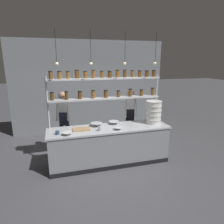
{
  "coord_description": "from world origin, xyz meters",
  "views": [
    {
      "loc": [
        -1.17,
        -4.4,
        2.49
      ],
      "look_at": [
        0.12,
        0.2,
        1.25
      ],
      "focal_mm": 32.0,
      "sensor_mm": 36.0,
      "label": 1
    }
  ],
  "objects_px": {
    "chef_center": "(130,115)",
    "prep_bowl_near_right": "(96,125)",
    "prep_bowl_center_back": "(114,123)",
    "prep_bowl_center_front": "(118,129)",
    "serving_cup_front": "(100,129)",
    "container_stack": "(154,112)",
    "spice_shelf_unit": "(106,89)",
    "prep_bowl_near_left": "(67,134)",
    "serving_cup_by_board": "(57,133)",
    "chef_left": "(64,119)",
    "cutting_board": "(81,129)"
  },
  "relations": [
    {
      "from": "chef_center",
      "to": "prep_bowl_near_right",
      "type": "distance_m",
      "value": 1.14
    },
    {
      "from": "chef_center",
      "to": "prep_bowl_center_back",
      "type": "bearing_deg",
      "value": -130.07
    },
    {
      "from": "prep_bowl_center_front",
      "to": "prep_bowl_center_back",
      "type": "bearing_deg",
      "value": 86.72
    },
    {
      "from": "serving_cup_front",
      "to": "container_stack",
      "type": "bearing_deg",
      "value": 7.87
    },
    {
      "from": "spice_shelf_unit",
      "to": "container_stack",
      "type": "xyz_separation_m",
      "value": [
        1.18,
        -0.29,
        -0.6
      ]
    },
    {
      "from": "prep_bowl_near_left",
      "to": "serving_cup_by_board",
      "type": "relative_size",
      "value": 2.63
    },
    {
      "from": "chef_left",
      "to": "serving_cup_by_board",
      "type": "height_order",
      "value": "chef_left"
    },
    {
      "from": "cutting_board",
      "to": "container_stack",
      "type": "bearing_deg",
      "value": 0.5
    },
    {
      "from": "prep_bowl_near_right",
      "to": "serving_cup_front",
      "type": "bearing_deg",
      "value": -88.59
    },
    {
      "from": "chef_left",
      "to": "prep_bowl_near_left",
      "type": "bearing_deg",
      "value": -74.77
    },
    {
      "from": "prep_bowl_near_left",
      "to": "prep_bowl_center_back",
      "type": "bearing_deg",
      "value": 21.18
    },
    {
      "from": "cutting_board",
      "to": "prep_bowl_near_left",
      "type": "relative_size",
      "value": 1.78
    },
    {
      "from": "spice_shelf_unit",
      "to": "prep_bowl_center_front",
      "type": "height_order",
      "value": "spice_shelf_unit"
    },
    {
      "from": "spice_shelf_unit",
      "to": "serving_cup_front",
      "type": "height_order",
      "value": "spice_shelf_unit"
    },
    {
      "from": "cutting_board",
      "to": "serving_cup_front",
      "type": "height_order",
      "value": "serving_cup_front"
    },
    {
      "from": "chef_center",
      "to": "prep_bowl_center_front",
      "type": "distance_m",
      "value": 1.05
    },
    {
      "from": "chef_center",
      "to": "container_stack",
      "type": "height_order",
      "value": "chef_center"
    },
    {
      "from": "prep_bowl_near_left",
      "to": "prep_bowl_near_right",
      "type": "height_order",
      "value": "prep_bowl_near_right"
    },
    {
      "from": "prep_bowl_center_back",
      "to": "chef_center",
      "type": "bearing_deg",
      "value": 34.96
    },
    {
      "from": "cutting_board",
      "to": "chef_center",
      "type": "bearing_deg",
      "value": 23.37
    },
    {
      "from": "chef_center",
      "to": "chef_left",
      "type": "bearing_deg",
      "value": -171.33
    },
    {
      "from": "spice_shelf_unit",
      "to": "prep_bowl_near_left",
      "type": "bearing_deg",
      "value": -151.02
    },
    {
      "from": "prep_bowl_center_back",
      "to": "serving_cup_by_board",
      "type": "distance_m",
      "value": 1.44
    },
    {
      "from": "chef_center",
      "to": "prep_bowl_near_left",
      "type": "bearing_deg",
      "value": -138.88
    },
    {
      "from": "prep_bowl_center_front",
      "to": "serving_cup_front",
      "type": "distance_m",
      "value": 0.43
    },
    {
      "from": "prep_bowl_center_back",
      "to": "chef_left",
      "type": "bearing_deg",
      "value": 153.14
    },
    {
      "from": "container_stack",
      "to": "serving_cup_by_board",
      "type": "xyz_separation_m",
      "value": [
        -2.39,
        -0.18,
        -0.25
      ]
    },
    {
      "from": "spice_shelf_unit",
      "to": "prep_bowl_center_back",
      "type": "xyz_separation_m",
      "value": [
        0.18,
        -0.1,
        -0.85
      ]
    },
    {
      "from": "container_stack",
      "to": "prep_bowl_near_right",
      "type": "xyz_separation_m",
      "value": [
        -1.45,
        0.15,
        -0.25
      ]
    },
    {
      "from": "container_stack",
      "to": "prep_bowl_near_left",
      "type": "relative_size",
      "value": 2.58
    },
    {
      "from": "container_stack",
      "to": "serving_cup_front",
      "type": "bearing_deg",
      "value": -172.13
    },
    {
      "from": "prep_bowl_center_front",
      "to": "serving_cup_front",
      "type": "height_order",
      "value": "serving_cup_front"
    },
    {
      "from": "spice_shelf_unit",
      "to": "chef_left",
      "type": "height_order",
      "value": "spice_shelf_unit"
    },
    {
      "from": "container_stack",
      "to": "serving_cup_front",
      "type": "xyz_separation_m",
      "value": [
        -1.45,
        -0.2,
        -0.24
      ]
    },
    {
      "from": "prep_bowl_near_right",
      "to": "serving_cup_by_board",
      "type": "bearing_deg",
      "value": -160.15
    },
    {
      "from": "chef_center",
      "to": "serving_cup_by_board",
      "type": "bearing_deg",
      "value": -143.34
    },
    {
      "from": "spice_shelf_unit",
      "to": "serving_cup_by_board",
      "type": "bearing_deg",
      "value": -158.69
    },
    {
      "from": "chef_left",
      "to": "chef_center",
      "type": "height_order",
      "value": "chef_center"
    },
    {
      "from": "prep_bowl_near_left",
      "to": "prep_bowl_near_right",
      "type": "bearing_deg",
      "value": 30.06
    },
    {
      "from": "serving_cup_front",
      "to": "serving_cup_by_board",
      "type": "distance_m",
      "value": 0.94
    },
    {
      "from": "chef_center",
      "to": "serving_cup_by_board",
      "type": "distance_m",
      "value": 2.13
    },
    {
      "from": "chef_left",
      "to": "chef_center",
      "type": "distance_m",
      "value": 1.81
    },
    {
      "from": "chef_left",
      "to": "prep_bowl_near_right",
      "type": "distance_m",
      "value": 0.99
    },
    {
      "from": "cutting_board",
      "to": "prep_bowl_center_back",
      "type": "xyz_separation_m",
      "value": [
        0.85,
        0.21,
        0.02
      ]
    },
    {
      "from": "chef_left",
      "to": "prep_bowl_center_back",
      "type": "height_order",
      "value": "chef_left"
    },
    {
      "from": "prep_bowl_near_left",
      "to": "spice_shelf_unit",
      "type": "bearing_deg",
      "value": 28.98
    },
    {
      "from": "prep_bowl_near_left",
      "to": "prep_bowl_center_front",
      "type": "height_order",
      "value": "prep_bowl_near_left"
    },
    {
      "from": "chef_left",
      "to": "serving_cup_by_board",
      "type": "bearing_deg",
      "value": -86.54
    },
    {
      "from": "container_stack",
      "to": "prep_bowl_near_left",
      "type": "distance_m",
      "value": 2.21
    },
    {
      "from": "spice_shelf_unit",
      "to": "serving_cup_front",
      "type": "bearing_deg",
      "value": -118.7
    }
  ]
}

